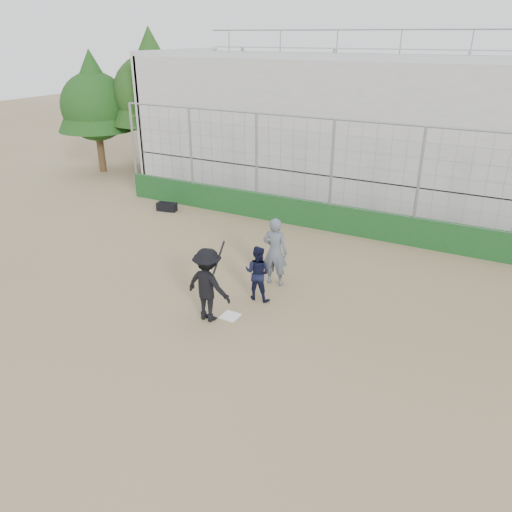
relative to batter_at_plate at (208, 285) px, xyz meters
The scene contains 10 objects.
ground 1.10m from the batter_at_plate, 39.05° to the left, with size 90.00×90.00×0.00m, color brown.
home_plate 1.09m from the batter_at_plate, 39.05° to the left, with size 0.44×0.44×0.02m, color white.
backstop 7.35m from the batter_at_plate, 86.77° to the left, with size 18.10×0.25×4.04m.
bleachers 12.45m from the batter_at_plate, 88.07° to the left, with size 20.25×6.70×6.98m.
tree_left 15.88m from the batter_at_plate, 133.04° to the left, with size 4.48×4.48×7.00m.
tree_right 16.61m from the batter_at_plate, 143.07° to the left, with size 3.84×3.84×6.00m.
batter_at_plate is the anchor object (origin of this frame).
catcher_crouched 1.65m from the batter_at_plate, 68.02° to the left, with size 0.77×0.60×1.07m.
umpire 2.60m from the batter_at_plate, 76.70° to the left, with size 0.73×0.48×1.81m, color #4E5863.
equipment_bag 8.83m from the batter_at_plate, 134.51° to the left, with size 0.85×0.49×0.38m.
Camera 1 is at (5.82, -9.41, 6.64)m, focal length 35.00 mm.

